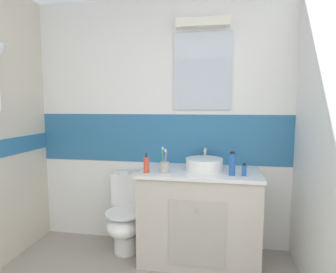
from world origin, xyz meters
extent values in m
cube|color=white|center=(0.00, 2.45, 0.42)|extent=(3.20, 0.10, 0.85)
cube|color=teal|center=(0.00, 2.45, 1.10)|extent=(3.20, 0.10, 0.50)
cube|color=white|center=(0.00, 2.45, 1.93)|extent=(3.20, 0.10, 1.15)
cube|color=silver|center=(0.42, 2.39, 1.77)|extent=(0.56, 0.02, 0.74)
cube|color=white|center=(0.42, 2.35, 2.22)|extent=(0.51, 0.10, 0.08)
cylinder|color=silver|center=(-1.23, 1.73, 1.92)|extent=(0.10, 0.07, 0.11)
cube|color=beige|center=(0.42, 2.12, 0.41)|extent=(1.06, 0.56, 0.82)
cube|color=white|center=(0.42, 2.11, 0.83)|extent=(1.08, 0.58, 0.03)
cube|color=#B6AD9F|center=(0.42, 1.84, 0.37)|extent=(0.48, 0.01, 0.57)
cylinder|color=silver|center=(0.42, 1.82, 0.57)|extent=(0.02, 0.02, 0.03)
cylinder|color=white|center=(0.46, 2.14, 0.90)|extent=(0.34, 0.34, 0.11)
cylinder|color=#B3B3B8|center=(0.46, 2.14, 0.95)|extent=(0.28, 0.28, 0.01)
cylinder|color=silver|center=(0.46, 2.34, 0.94)|extent=(0.03, 0.03, 0.17)
cylinder|color=silver|center=(0.46, 2.24, 1.02)|extent=(0.02, 0.15, 0.02)
cylinder|color=white|center=(-0.29, 2.12, 0.09)|extent=(0.24, 0.24, 0.18)
ellipsoid|color=white|center=(-0.29, 2.08, 0.29)|extent=(0.34, 0.42, 0.22)
cylinder|color=white|center=(-0.29, 2.08, 0.41)|extent=(0.37, 0.37, 0.02)
cube|color=white|center=(-0.29, 2.29, 0.57)|extent=(0.36, 0.17, 0.35)
cylinder|color=silver|center=(-0.29, 2.29, 0.76)|extent=(0.04, 0.04, 0.02)
cylinder|color=#B2ADA3|center=(0.12, 1.97, 0.90)|extent=(0.08, 0.08, 0.10)
cylinder|color=#D872BF|center=(0.13, 1.99, 0.96)|extent=(0.02, 0.04, 0.17)
cube|color=white|center=(0.13, 1.99, 1.05)|extent=(0.01, 0.02, 0.03)
cylinder|color=#3FB259|center=(0.10, 1.97, 0.97)|extent=(0.02, 0.04, 0.19)
cube|color=white|center=(0.10, 1.97, 1.07)|extent=(0.01, 0.02, 0.03)
cylinder|color=#D84C33|center=(-0.04, 1.95, 0.92)|extent=(0.05, 0.05, 0.13)
cylinder|color=#262626|center=(-0.04, 1.95, 1.00)|extent=(0.01, 0.01, 0.04)
cylinder|color=#262626|center=(-0.04, 1.94, 1.02)|extent=(0.01, 0.02, 0.01)
cube|color=#2659B2|center=(0.80, 1.98, 0.89)|extent=(0.04, 0.03, 0.09)
cylinder|color=black|center=(0.80, 1.98, 0.95)|extent=(0.03, 0.03, 0.02)
cylinder|color=#2659B2|center=(0.70, 1.98, 0.94)|extent=(0.05, 0.05, 0.18)
cylinder|color=black|center=(0.70, 1.98, 1.04)|extent=(0.04, 0.04, 0.02)
camera|label=1|loc=(0.56, -0.40, 1.44)|focal=29.87mm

